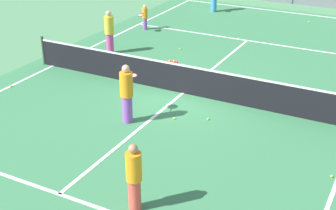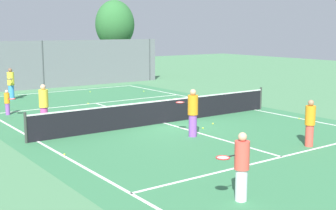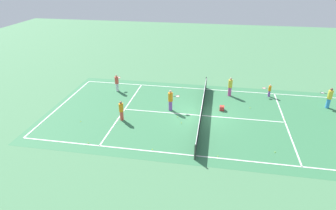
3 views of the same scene
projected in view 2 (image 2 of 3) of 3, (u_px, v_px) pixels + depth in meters
name	position (u px, v px, depth m)	size (l,w,h in m)	color
ground_plane	(164.00, 123.00, 19.33)	(80.00, 80.00, 0.00)	#4C8456
court_surface	(164.00, 123.00, 19.33)	(13.00, 25.00, 0.01)	#387A4C
tennis_net	(164.00, 111.00, 19.25)	(11.90, 0.10, 1.10)	#333833
perimeter_fence	(43.00, 65.00, 30.28)	(18.00, 0.12, 3.20)	slate
tree_0	(115.00, 25.00, 36.56)	(3.20, 2.91, 6.25)	brown
player_0	(11.00, 84.00, 25.58)	(0.61, 0.96, 1.79)	#388CD8
player_1	(310.00, 123.00, 15.39)	(0.34, 0.34, 1.60)	#E54C3F
player_2	(7.00, 102.00, 21.08)	(0.37, 0.83, 1.17)	purple
player_3	(241.00, 166.00, 10.46)	(0.92, 0.36, 1.63)	silver
player_4	(193.00, 112.00, 16.79)	(0.56, 0.96, 1.78)	purple
player_5	(44.00, 105.00, 18.46)	(0.37, 0.37, 1.75)	#D14799
ball_crate	(119.00, 116.00, 19.85)	(0.41, 0.36, 0.43)	red
tennis_ball_0	(174.00, 99.00, 25.81)	(0.07, 0.07, 0.07)	#CCE533
tennis_ball_1	(64.00, 155.00, 14.38)	(0.07, 0.07, 0.07)	#CCE533
tennis_ball_2	(90.00, 92.00, 28.78)	(0.07, 0.07, 0.07)	#CCE533
tennis_ball_4	(213.00, 124.00, 19.06)	(0.07, 0.07, 0.07)	#CCE533
tennis_ball_5	(79.00, 114.00, 21.30)	(0.07, 0.07, 0.07)	#CCE533
tennis_ball_6	(299.00, 119.00, 20.14)	(0.07, 0.07, 0.07)	#CCE533
tennis_ball_7	(144.00, 91.00, 28.98)	(0.07, 0.07, 0.07)	#CCE533
tennis_ball_8	(233.00, 106.00, 23.53)	(0.07, 0.07, 0.07)	#CCE533
tennis_ball_9	(203.00, 128.00, 18.21)	(0.07, 0.07, 0.07)	#CCE533
tennis_ball_10	(88.00, 103.00, 24.24)	(0.07, 0.07, 0.07)	#CCE533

